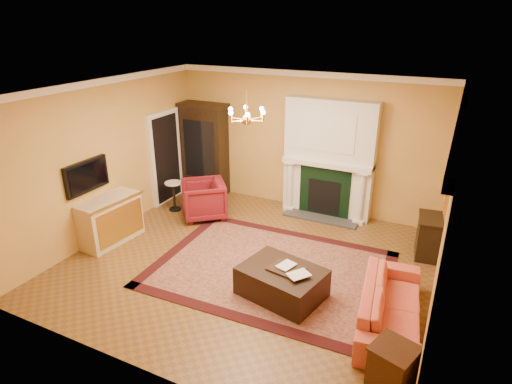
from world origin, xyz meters
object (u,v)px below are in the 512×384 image
Objects in this scene: end_table at (392,367)px; china_cabinet at (205,151)px; commode at (109,220)px; console_table at (428,237)px; leather_ottoman at (282,282)px; wingback_armchair at (204,198)px; pedestal_table at (174,194)px; coral_sofa at (392,300)px.

china_cabinet is at bearing 141.05° from end_table.
china_cabinet is 6.63m from end_table.
end_table is (5.45, -1.22, -0.19)m from commode.
commode is 5.89m from console_table.
china_cabinet is 1.71× the size of leather_ottoman.
wingback_armchair is 1.74× the size of end_table.
pedestal_table is 0.33× the size of coral_sofa.
console_table reaches higher than pedestal_table.
commode reaches higher than pedestal_table.
console_table reaches higher than end_table.
end_table is 2.10m from leather_ottoman.
end_table is (0.21, -1.10, -0.14)m from coral_sofa.
wingback_armchair is 3.20m from leather_ottoman.
wingback_armchair is at bearing 59.89° from coral_sofa.
china_cabinet reaches higher than console_table.
commode is 5.24m from coral_sofa.
pedestal_table is (-0.78, 0.01, -0.06)m from wingback_armchair.
wingback_armchair is at bearing 178.33° from console_table.
pedestal_table is 0.54× the size of leather_ottoman.
leather_ottoman is at bearing -43.88° from china_cabinet.
wingback_armchair reaches higher than console_table.
coral_sofa is (4.99, -1.82, 0.01)m from pedestal_table.
china_cabinet is 4.08× the size of end_table.
end_table is (5.12, -4.14, -0.79)m from china_cabinet.
coral_sofa is 3.95× the size of end_table.
wingback_armchair reaches higher than leather_ottoman.
leather_ottoman is at bearing -29.12° from pedestal_table.
wingback_armchair is 5.29m from end_table.
pedestal_table reaches higher than end_table.
end_table is at bearing -29.33° from pedestal_table.
commode is 3.63m from leather_ottoman.
coral_sofa is 1.66× the size of leather_ottoman.
pedestal_table is at bearing -129.89° from wingback_armchair.
china_cabinet reaches higher than pedestal_table.
wingback_armchair reaches higher than pedestal_table.
wingback_armchair is 1.35× the size of pedestal_table.
end_table is at bearing -97.72° from console_table.
coral_sofa is at bearing -103.59° from console_table.
pedestal_table reaches higher than leather_ottoman.
pedestal_table is 1.29× the size of end_table.
end_table is at bearing 17.46° from wingback_armchair.
china_cabinet is at bearing 88.41° from commode.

